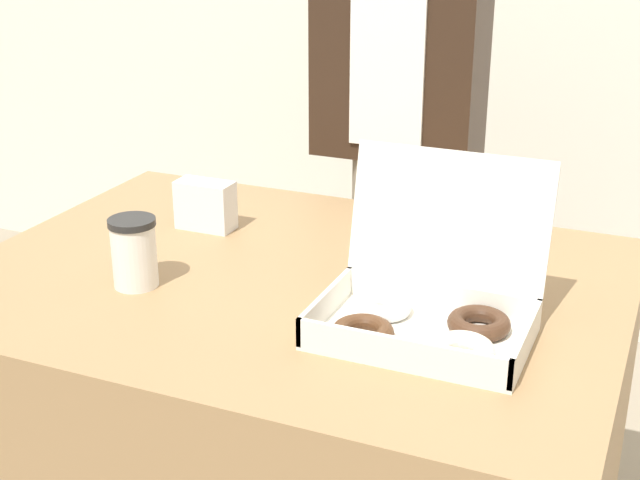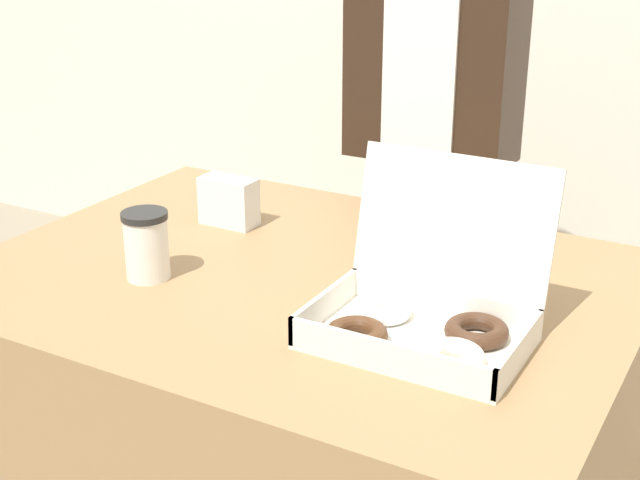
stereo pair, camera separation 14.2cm
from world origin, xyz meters
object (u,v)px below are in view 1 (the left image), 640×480
napkin_holder (205,205)px  donut_box (428,308)px  person_customer (397,115)px  coffee_cup (134,252)px

napkin_holder → donut_box: bearing=-26.1°
napkin_holder → person_customer: person_customer is taller
napkin_holder → person_customer: 0.54m
coffee_cup → napkin_holder: size_ratio=1.06×
donut_box → coffee_cup: size_ratio=2.63×
napkin_holder → person_customer: (0.26, 0.46, 0.11)m
donut_box → person_customer: (-0.30, 0.73, 0.12)m
donut_box → coffee_cup: 0.53m
donut_box → person_customer: person_customer is taller
coffee_cup → person_customer: 0.80m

